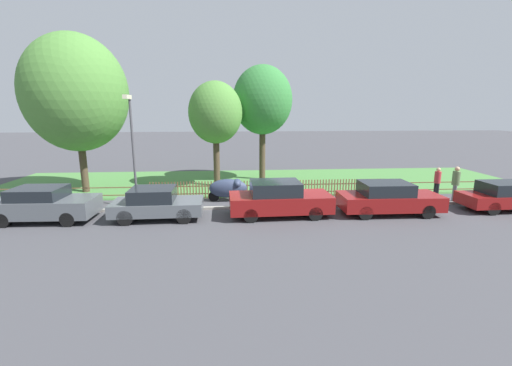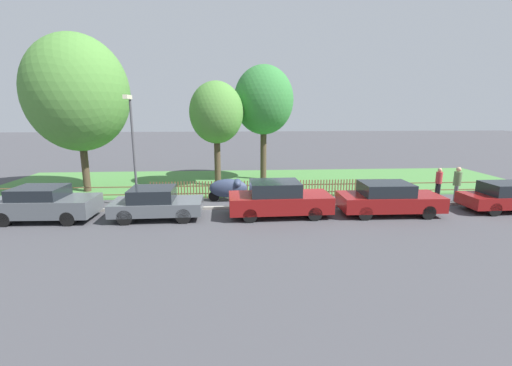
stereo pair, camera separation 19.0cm
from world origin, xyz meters
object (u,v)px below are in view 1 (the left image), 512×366
parked_car_white_van (509,196)px  street_lamp (132,138)px  parked_car_silver_hatchback (44,204)px  covered_motorcycle (229,188)px  pedestrian_by_lamp (437,181)px  parked_car_black_saloon (156,203)px  tree_behind_motorcycle (215,113)px  pedestrian_near_fence (456,182)px  parked_car_navy_estate (279,199)px  tree_mid_park (263,101)px  parked_car_red_compact (388,198)px  tree_nearest_kerb (76,94)px

parked_car_white_van → street_lamp: street_lamp is taller
parked_car_silver_hatchback → parked_car_white_van: size_ratio=0.91×
covered_motorcycle → pedestrian_by_lamp: bearing=0.5°
covered_motorcycle → street_lamp: 5.26m
parked_car_black_saloon → tree_behind_motorcycle: 7.83m
covered_motorcycle → parked_car_white_van: bearing=-10.6°
parked_car_white_van → street_lamp: size_ratio=0.87×
pedestrian_near_fence → parked_car_silver_hatchback: bearing=-56.0°
parked_car_black_saloon → parked_car_navy_estate: (5.31, 0.03, 0.08)m
parked_car_white_van → pedestrian_by_lamp: size_ratio=2.83×
parked_car_navy_estate → tree_behind_motorcycle: (-2.95, 6.44, 3.66)m
parked_car_white_van → street_lamp: bearing=173.2°
parked_car_white_van → tree_mid_park: 14.30m
pedestrian_by_lamp → street_lamp: street_lamp is taller
parked_car_navy_estate → street_lamp: size_ratio=0.85×
parked_car_navy_estate → tree_mid_park: bearing=88.2°
covered_motorcycle → tree_behind_motorcycle: 5.38m
tree_behind_motorcycle → street_lamp: (-3.70, -4.62, -1.08)m
parked_car_black_saloon → parked_car_white_van: (16.20, 0.11, -0.02)m
parked_car_white_van → parked_car_navy_estate: bearing=179.3°
parked_car_red_compact → tree_behind_motorcycle: (-7.91, 6.52, 3.70)m
tree_nearest_kerb → tree_behind_motorcycle: 7.63m
tree_nearest_kerb → street_lamp: (3.78, -3.56, -2.13)m
tree_mid_park → pedestrian_by_lamp: (8.90, -5.57, -4.30)m
tree_nearest_kerb → pedestrian_by_lamp: 20.09m
covered_motorcycle → pedestrian_near_fence: size_ratio=1.11×
covered_motorcycle → pedestrian_by_lamp: 11.13m
parked_car_red_compact → parked_car_black_saloon: bearing=-179.3°
tree_nearest_kerb → tree_behind_motorcycle: (7.48, 1.06, -1.06)m
parked_car_black_saloon → covered_motorcycle: 4.10m
parked_car_silver_hatchback → tree_behind_motorcycle: (7.04, 6.40, 3.70)m
parked_car_navy_estate → parked_car_white_van: bearing=-1.1°
parked_car_red_compact → covered_motorcycle: 7.65m
parked_car_navy_estate → pedestrian_by_lamp: bearing=14.9°
parked_car_red_compact → covered_motorcycle: bearing=160.2°
tree_nearest_kerb → tree_behind_motorcycle: tree_nearest_kerb is taller
tree_nearest_kerb → street_lamp: tree_nearest_kerb is taller
tree_behind_motorcycle → parked_car_navy_estate: bearing=-65.4°
parked_car_silver_hatchback → tree_mid_park: (10.02, 8.18, 4.48)m
parked_car_navy_estate → parked_car_red_compact: parked_car_navy_estate is taller
parked_car_silver_hatchback → parked_car_red_compact: bearing=1.3°
parked_car_silver_hatchback → tree_mid_park: tree_mid_park is taller
tree_behind_motorcycle → tree_nearest_kerb: bearing=-171.9°
parked_car_white_van → tree_nearest_kerb: 22.49m
parked_car_navy_estate → parked_car_red_compact: bearing=-2.5°
parked_car_red_compact → parked_car_navy_estate: bearing=-179.9°
parked_car_red_compact → covered_motorcycle: parked_car_red_compact is taller
parked_car_black_saloon → covered_motorcycle: (3.12, 2.66, 0.01)m
parked_car_red_compact → parked_car_silver_hatchback: bearing=-179.5°
parked_car_red_compact → tree_nearest_kerb: (-15.39, 5.46, 4.76)m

